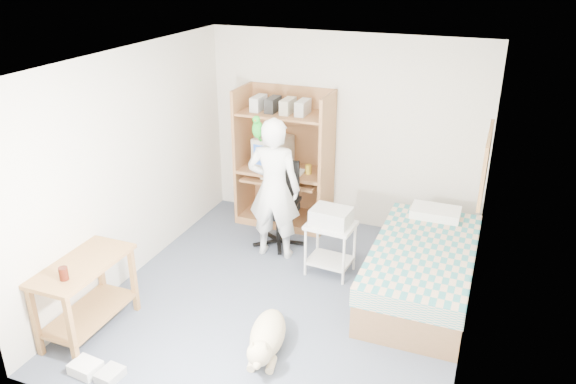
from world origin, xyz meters
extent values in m
plane|color=#414858|center=(0.00, 0.00, 0.00)|extent=(4.00, 4.00, 0.00)
cube|color=silver|center=(0.00, 2.00, 1.25)|extent=(3.60, 0.02, 2.50)
cube|color=silver|center=(1.80, 0.00, 1.25)|extent=(0.02, 4.00, 2.50)
cube|color=silver|center=(-1.80, 0.00, 1.25)|extent=(0.02, 4.00, 2.50)
cube|color=white|center=(0.00, 0.00, 2.50)|extent=(3.60, 4.00, 0.02)
cube|color=brown|center=(-1.28, 1.70, 0.90)|extent=(0.04, 0.60, 1.80)
cube|color=brown|center=(-0.12, 1.70, 0.90)|extent=(0.04, 0.60, 1.80)
cube|color=brown|center=(-0.70, 1.99, 0.90)|extent=(1.20, 0.02, 1.80)
cube|color=brown|center=(-0.70, 1.70, 0.74)|extent=(1.12, 0.60, 0.04)
cube|color=brown|center=(-0.70, 1.62, 0.64)|extent=(1.00, 0.50, 0.03)
cube|color=brown|center=(-0.70, 1.70, 1.50)|extent=(1.12, 0.55, 0.03)
cube|color=brown|center=(-0.70, 1.70, 0.05)|extent=(1.12, 0.60, 0.10)
cube|color=brown|center=(1.30, 0.60, 0.18)|extent=(1.00, 2.00, 0.36)
cube|color=teal|center=(1.30, 0.60, 0.46)|extent=(1.02, 2.02, 0.20)
cube|color=white|center=(1.30, 1.40, 0.60)|extent=(0.55, 0.35, 0.12)
cube|color=brown|center=(-1.55, -1.20, 0.73)|extent=(0.50, 1.00, 0.04)
cube|color=brown|center=(-1.75, -1.65, 0.35)|extent=(0.05, 0.05, 0.70)
cube|color=brown|center=(-1.35, -1.65, 0.35)|extent=(0.05, 0.05, 0.70)
cube|color=brown|center=(-1.75, -0.75, 0.35)|extent=(0.05, 0.05, 0.70)
cube|color=brown|center=(-1.35, -0.75, 0.35)|extent=(0.05, 0.05, 0.70)
cube|color=brown|center=(-1.55, -1.20, 0.20)|extent=(0.46, 0.92, 0.03)
cube|color=olive|center=(1.78, 0.90, 1.45)|extent=(0.03, 0.90, 0.60)
cube|color=brown|center=(1.77, 0.90, 1.76)|extent=(0.04, 0.94, 0.04)
cube|color=brown|center=(1.77, 0.90, 1.14)|extent=(0.04, 0.94, 0.04)
cylinder|color=black|center=(-0.53, 1.09, 0.04)|extent=(0.58, 0.58, 0.06)
cylinder|color=black|center=(-0.53, 1.09, 0.22)|extent=(0.06, 0.06, 0.38)
cube|color=black|center=(-0.53, 1.09, 0.45)|extent=(0.49, 0.49, 0.08)
cube|color=black|center=(-0.56, 1.31, 0.77)|extent=(0.41, 0.10, 0.53)
cube|color=black|center=(-0.77, 1.06, 0.60)|extent=(0.07, 0.29, 0.04)
cube|color=black|center=(-0.29, 1.11, 0.60)|extent=(0.07, 0.29, 0.04)
imported|color=white|center=(-0.48, 0.84, 0.85)|extent=(0.66, 0.47, 1.70)
ellipsoid|color=#127F20|center=(-0.68, 0.86, 1.54)|extent=(0.13, 0.13, 0.20)
sphere|color=#127F20|center=(-0.68, 0.82, 1.66)|extent=(0.09, 0.09, 0.09)
cone|color=orange|center=(-0.67, 0.77, 1.66)|extent=(0.04, 0.04, 0.03)
cylinder|color=#127F20|center=(-0.69, 0.90, 1.42)|extent=(0.04, 0.14, 0.12)
ellipsoid|color=#D5B98F|center=(0.14, -0.80, 0.15)|extent=(0.45, 0.71, 0.30)
sphere|color=#D5B98F|center=(0.21, -1.16, 0.22)|extent=(0.22, 0.22, 0.22)
cone|color=#D5B98F|center=(0.16, -1.19, 0.32)|extent=(0.06, 0.06, 0.08)
cone|color=#D5B98F|center=(0.27, -1.17, 0.32)|extent=(0.06, 0.06, 0.08)
ellipsoid|color=#D5B98F|center=(0.23, -1.25, 0.18)|extent=(0.10, 0.13, 0.07)
cylinder|color=#D5B98F|center=(0.06, -0.46, 0.09)|extent=(0.10, 0.22, 0.11)
cube|color=silver|center=(0.27, 0.67, 0.60)|extent=(0.55, 0.45, 0.04)
cube|color=silver|center=(0.27, 0.67, 0.15)|extent=(0.50, 0.41, 0.03)
cylinder|color=silver|center=(0.04, 0.49, 0.30)|extent=(0.03, 0.03, 0.60)
cylinder|color=silver|center=(0.50, 0.49, 0.30)|extent=(0.03, 0.03, 0.60)
cylinder|color=silver|center=(0.04, 0.84, 0.30)|extent=(0.03, 0.03, 0.60)
cylinder|color=silver|center=(0.50, 0.84, 0.30)|extent=(0.03, 0.03, 0.60)
cube|color=#B5B5B0|center=(0.27, 0.67, 0.71)|extent=(0.44, 0.35, 0.18)
cube|color=beige|center=(-0.88, 1.75, 0.97)|extent=(0.46, 0.47, 0.39)
cube|color=navy|center=(-0.90, 1.54, 0.97)|extent=(0.33, 0.05, 0.27)
cube|color=beige|center=(-0.73, 1.58, 0.67)|extent=(0.46, 0.20, 0.03)
cylinder|color=gold|center=(-0.35, 1.65, 0.82)|extent=(0.08, 0.08, 0.12)
cylinder|color=#3A1109|center=(-1.50, -1.47, 0.81)|extent=(0.08, 0.08, 0.12)
cube|color=white|center=(-1.21, -1.70, 0.05)|extent=(0.27, 0.22, 0.10)
cube|color=#B5B6B0|center=(-0.96, -1.68, 0.04)|extent=(0.20, 0.24, 0.08)
camera|label=1|loc=(1.85, -4.66, 3.40)|focal=35.00mm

